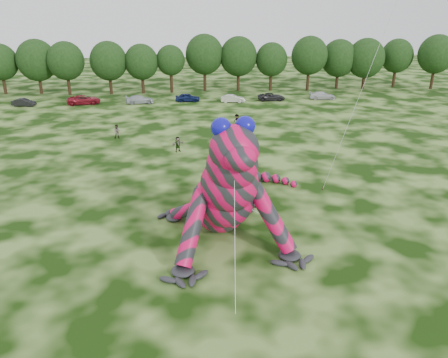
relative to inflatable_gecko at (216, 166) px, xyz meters
name	(u,v)px	position (x,y,z in m)	size (l,w,h in m)	color
ground	(141,248)	(-5.28, -2.99, -4.60)	(240.00, 240.00, 0.00)	#16330A
inflatable_gecko	(216,166)	(0.00, 0.00, 0.00)	(15.51, 18.42, 9.21)	#DA0A4E
tree_4	(2,69)	(-34.92, 55.72, -0.08)	(6.22, 5.60, 9.06)	black
tree_5	(38,67)	(-28.40, 55.45, 0.29)	(7.16, 6.44, 9.80)	black
tree_6	(67,68)	(-22.84, 53.69, 0.14)	(6.52, 5.86, 9.49)	black
tree_7	(109,68)	(-15.36, 53.81, 0.13)	(6.68, 6.01, 9.48)	black
tree_8	(142,69)	(-9.50, 54.00, -0.13)	(6.14, 5.53, 8.94)	black
tree_9	(171,69)	(-4.21, 54.35, -0.26)	(5.27, 4.74, 8.68)	black
tree_10	(205,63)	(2.12, 55.59, 0.65)	(7.09, 6.38, 10.50)	black
tree_11	(238,64)	(8.51, 55.20, 0.43)	(7.01, 6.31, 10.07)	black
tree_12	(271,67)	(14.73, 54.75, -0.12)	(5.99, 5.39, 8.97)	black
tree_13	(309,64)	(21.85, 54.14, 0.46)	(6.83, 6.15, 10.13)	black
tree_14	(338,64)	(28.18, 55.73, 0.10)	(6.82, 6.14, 9.40)	black
tree_15	(365,64)	(33.19, 54.78, 0.21)	(7.17, 6.45, 9.63)	black
tree_16	(396,63)	(40.17, 56.38, 0.08)	(6.26, 5.63, 9.37)	black
tree_17	(435,62)	(46.67, 53.67, 0.54)	(6.98, 6.28, 10.30)	black
car_1	(24,102)	(-27.98, 44.29, -3.98)	(1.31, 3.77, 1.24)	black
car_2	(84,100)	(-18.55, 44.92, -3.85)	(2.49, 5.40, 1.50)	maroon
car_3	(140,100)	(-9.37, 44.65, -3.93)	(1.88, 4.64, 1.35)	#B0B5BB
car_4	(188,97)	(-1.38, 45.59, -3.90)	(1.66, 4.13, 1.41)	#111D4C
car_5	(233,99)	(6.20, 44.05, -3.95)	(1.39, 3.98, 1.31)	beige
car_6	(271,97)	(13.02, 45.07, -3.96)	(2.15, 4.66, 1.30)	#272629
car_7	(322,96)	(22.07, 45.27, -3.95)	(1.83, 4.51, 1.31)	silver
spectator_1	(117,132)	(-10.31, 23.84, -3.74)	(0.84, 0.65, 1.72)	gray
spectator_2	(237,120)	(4.97, 28.06, -3.74)	(1.11, 0.64, 1.72)	gray
spectator_5	(178,144)	(-2.89, 17.86, -3.75)	(1.59, 0.51, 1.71)	gray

